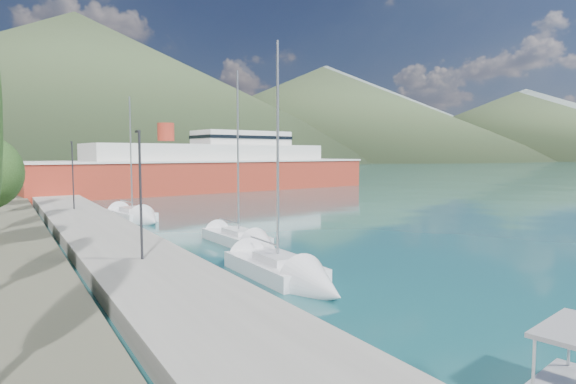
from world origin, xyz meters
TOP-DOWN VIEW (x-y plane):
  - ground at (0.00, 120.00)m, footprint 1400.00×1400.00m
  - quay at (-9.00, 26.00)m, footprint 5.00×88.00m
  - hills_far at (138.59, 618.73)m, footprint 1480.00×900.00m
  - hills_near at (98.04, 372.50)m, footprint 1010.00×520.00m
  - lamp_posts at (-9.00, 13.00)m, footprint 0.15×46.63m
  - sailboat_near at (-3.62, 7.29)m, footprint 2.47×8.23m
  - sailboat_mid at (-1.57, 15.82)m, footprint 2.49×8.27m
  - sailboat_far at (-4.58, 30.74)m, footprint 3.75×8.20m
  - ferry at (14.04, 60.05)m, footprint 55.02×17.28m

SIDE VIEW (x-z plane):
  - ground at x=0.00m, z-range 0.00..0.00m
  - sailboat_mid at x=-1.57m, z-range -5.60..6.18m
  - sailboat_near at x=-3.62m, z-range -5.59..6.23m
  - sailboat_far at x=-4.58m, z-range -5.48..6.13m
  - quay at x=-9.00m, z-range 0.00..0.80m
  - ferry at x=14.04m, z-range -2.10..8.64m
  - lamp_posts at x=-9.00m, z-range 1.05..7.11m
  - hills_near at x=98.04m, z-range -8.32..106.68m
  - hills_far at x=138.59m, z-range -12.61..167.39m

